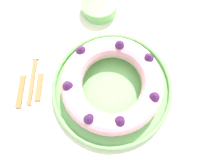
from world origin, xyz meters
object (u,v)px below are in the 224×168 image
(serving_knife, at_px, (23,77))
(cake_knife, at_px, (41,75))
(side_bowl, at_px, (99,5))
(fork, at_px, (34,68))
(serving_dish, at_px, (112,88))
(bundt_cake, at_px, (112,84))
(napkin, at_px, (208,109))

(serving_knife, height_order, cake_knife, same)
(cake_knife, bearing_deg, side_bowl, 53.61)
(fork, bearing_deg, serving_dish, -13.63)
(serving_knife, bearing_deg, serving_dish, -1.11)
(bundt_cake, bearing_deg, serving_dish, -2.84)
(bundt_cake, height_order, serving_knife, bundt_cake)
(bundt_cake, xyz_separation_m, serving_knife, (-0.27, 0.03, -0.05))
(serving_dish, relative_size, fork, 1.74)
(serving_dish, relative_size, napkin, 2.65)
(serving_dish, bearing_deg, bundt_cake, 177.16)
(fork, distance_m, serving_knife, 0.04)
(serving_knife, relative_size, cake_knife, 1.18)
(side_bowl, bearing_deg, fork, -131.14)
(serving_dish, height_order, bundt_cake, bundt_cake)
(fork, bearing_deg, napkin, -11.53)
(bundt_cake, xyz_separation_m, side_bowl, (-0.05, 0.28, -0.03))
(napkin, bearing_deg, serving_dish, 169.99)
(cake_knife, xyz_separation_m, napkin, (0.51, -0.09, -0.00))
(cake_knife, bearing_deg, serving_dish, -11.32)
(bundt_cake, relative_size, fork, 1.40)
(serving_dish, xyz_separation_m, fork, (-0.24, 0.06, -0.01))
(serving_dish, height_order, cake_knife, serving_dish)
(bundt_cake, height_order, fork, bundt_cake)
(serving_dish, xyz_separation_m, side_bowl, (-0.05, 0.28, 0.01))
(fork, bearing_deg, bundt_cake, -13.63)
(bundt_cake, bearing_deg, side_bowl, 100.46)
(serving_dish, distance_m, fork, 0.25)
(serving_dish, xyz_separation_m, bundt_cake, (-0.00, 0.00, 0.04))
(fork, bearing_deg, serving_knife, -133.58)
(bundt_cake, distance_m, side_bowl, 0.29)
(serving_dish, distance_m, side_bowl, 0.29)
(fork, relative_size, cake_knife, 1.08)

